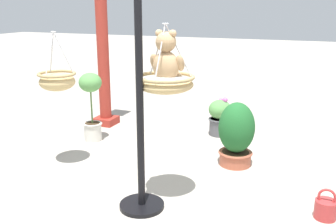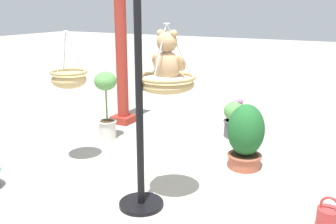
{
  "view_description": "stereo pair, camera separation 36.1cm",
  "coord_description": "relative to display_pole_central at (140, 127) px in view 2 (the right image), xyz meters",
  "views": [
    {
      "loc": [
        1.29,
        -3.17,
        1.92
      ],
      "look_at": [
        -0.04,
        0.05,
        0.95
      ],
      "focal_mm": 41.1,
      "sensor_mm": 36.0,
      "label": 1
    },
    {
      "loc": [
        1.61,
        -3.02,
        1.92
      ],
      "look_at": [
        -0.04,
        0.05,
        0.95
      ],
      "focal_mm": 41.1,
      "sensor_mm": 36.0,
      "label": 2
    }
  ],
  "objects": [
    {
      "name": "hanging_basket_with_teddy",
      "position": [
        0.15,
        0.25,
        0.39
      ],
      "size": [
        0.56,
        0.56,
        0.65
      ],
      "color": "tan"
    },
    {
      "name": "hanging_basket_left_high",
      "position": [
        -1.36,
        0.57,
        0.25
      ],
      "size": [
        0.45,
        0.45,
        0.69
      ],
      "color": "tan"
    },
    {
      "name": "greenhouse_pillar_far_back",
      "position": [
        -1.77,
        2.26,
        0.57
      ],
      "size": [
        0.36,
        0.36,
        2.87
      ],
      "color": "#9E2D23",
      "rests_on": "ground"
    },
    {
      "name": "teddy_bear",
      "position": [
        0.15,
        0.27,
        0.6
      ],
      "size": [
        0.34,
        0.31,
        0.5
      ],
      "color": "tan"
    },
    {
      "name": "potted_plant_fern_front",
      "position": [
        0.13,
        2.44,
        -0.53
      ],
      "size": [
        0.34,
        0.34,
        0.6
      ],
      "color": "#4C4C51",
      "rests_on": "ground"
    },
    {
      "name": "potted_plant_small_succulent",
      "position": [
        0.61,
        1.39,
        -0.42
      ],
      "size": [
        0.44,
        0.44,
        0.8
      ],
      "color": "#AD563D",
      "rests_on": "ground"
    },
    {
      "name": "potted_plant_flowering_red",
      "position": [
        -1.53,
        1.49,
        -0.25
      ],
      "size": [
        0.32,
        0.32,
        1.0
      ],
      "color": "beige",
      "rests_on": "ground"
    },
    {
      "name": "watering_can",
      "position": [
        1.68,
        0.47,
        -0.72
      ],
      "size": [
        0.35,
        0.2,
        0.3
      ],
      "color": "#B23333",
      "rests_on": "ground"
    },
    {
      "name": "ground_plane",
      "position": [
        0.24,
        0.12,
        -0.82
      ],
      "size": [
        40.0,
        40.0,
        0.0
      ],
      "primitive_type": "plane",
      "color": "#A8A093"
    },
    {
      "name": "display_pole_central",
      "position": [
        0.0,
        0.0,
        0.0
      ],
      "size": [
        0.44,
        0.44,
        2.59
      ],
      "color": "black",
      "rests_on": "ground"
    }
  ]
}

